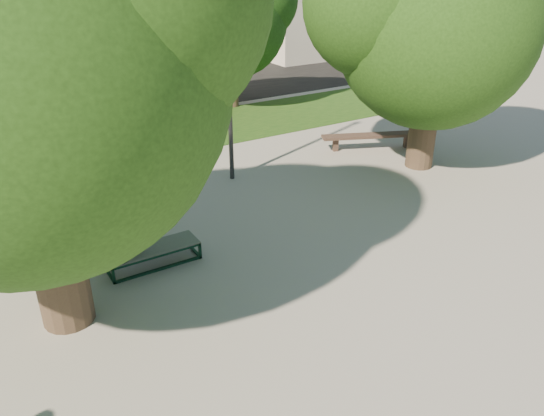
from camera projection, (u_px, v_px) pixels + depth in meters
ground at (308, 275)px, 10.15m from camera, size 120.00×120.00×0.00m
grass_strip at (170, 134)px, 17.88m from camera, size 30.00×4.00×0.02m
asphalt_strip at (90, 97)px, 22.38m from camera, size 40.00×8.00×0.01m
tree_left at (6, 49)px, 7.02m from camera, size 6.96×5.95×7.12m
tree_right at (433, 16)px, 13.51m from camera, size 6.24×5.33×6.51m
bg_tree_mid at (69, 5)px, 17.12m from camera, size 5.76×4.92×6.24m
bg_tree_right at (228, 14)px, 19.56m from camera, size 5.04×4.31×5.43m
lamppost at (228, 60)px, 13.07m from camera, size 0.25×0.15×6.11m
grind_box at (153, 256)px, 10.42m from camera, size 1.80×0.60×0.38m
skater_rig at (116, 214)px, 9.66m from camera, size 2.09×0.95×1.72m
bench at (372, 137)px, 16.41m from camera, size 3.05×1.62×0.48m
car_dark at (57, 86)px, 20.82m from camera, size 2.07×4.92×1.58m
car_grey at (81, 81)px, 21.62m from camera, size 3.12×6.00×1.61m
car_silver_b at (108, 85)px, 21.30m from camera, size 2.27×5.01×1.42m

